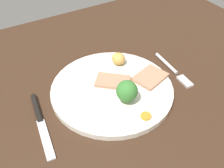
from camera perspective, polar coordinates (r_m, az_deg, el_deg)
dining_table at (r=66.19cm, az=-1.59°, el=-1.60°), size 120.00×84.00×3.60cm
dinner_plate at (r=63.02cm, az=-0.00°, el=-1.16°), size 29.39×29.39×1.40cm
meat_slice_main at (r=63.59cm, az=0.16°, el=0.63°), size 9.51×9.22×0.80cm
meat_slice_under at (r=65.48cm, az=8.37°, el=1.51°), size 9.35×8.05×0.80cm
roast_potato_left at (r=68.90cm, az=1.42°, el=5.55°), size 3.50×3.82×3.17cm
carrot_coin_front at (r=56.15cm, az=7.43°, el=-6.97°), size 2.26×2.26×0.54cm
broccoli_floret at (r=57.12cm, az=3.28°, el=-1.57°), size 4.86×4.86×5.54cm
fork at (r=71.06cm, az=13.33°, el=2.94°), size 2.86×15.32×0.90cm
knife at (r=58.96cm, az=-15.54°, el=-7.29°), size 3.95×18.53×1.20cm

